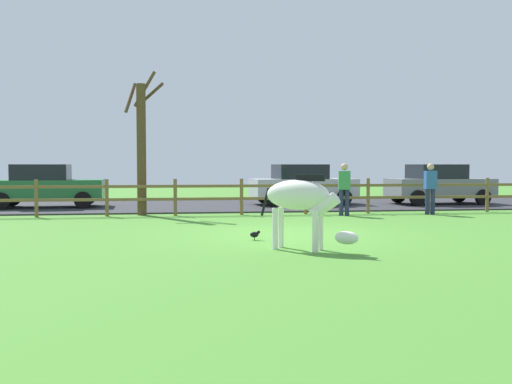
{
  "coord_description": "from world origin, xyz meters",
  "views": [
    {
      "loc": [
        -2.38,
        -12.39,
        1.6
      ],
      "look_at": [
        -0.6,
        1.13,
        0.92
      ],
      "focal_mm": 38.64,
      "sensor_mm": 36.0,
      "label": 1
    }
  ],
  "objects_px": {
    "bare_tree": "(142,144)",
    "zebra": "(302,201)",
    "parked_car_silver": "(302,184)",
    "crow_on_grass": "(255,234)",
    "visitor_left_of_tree": "(430,186)",
    "visitor_right_of_tree": "(344,187)",
    "parked_car_grey": "(439,184)",
    "parked_car_green": "(45,185)"
  },
  "relations": [
    {
      "from": "visitor_left_of_tree",
      "to": "visitor_right_of_tree",
      "type": "distance_m",
      "value": 2.85
    },
    {
      "from": "parked_car_silver",
      "to": "visitor_left_of_tree",
      "type": "distance_m",
      "value": 5.34
    },
    {
      "from": "zebra",
      "to": "parked_car_silver",
      "type": "distance_m",
      "value": 11.18
    },
    {
      "from": "parked_car_green",
      "to": "visitor_left_of_tree",
      "type": "height_order",
      "value": "visitor_left_of_tree"
    },
    {
      "from": "bare_tree",
      "to": "crow_on_grass",
      "type": "bearing_deg",
      "value": -65.88
    },
    {
      "from": "zebra",
      "to": "parked_car_grey",
      "type": "xyz_separation_m",
      "value": [
        7.78,
        10.51,
        -0.08
      ]
    },
    {
      "from": "parked_car_grey",
      "to": "parked_car_green",
      "type": "height_order",
      "value": "same"
    },
    {
      "from": "visitor_right_of_tree",
      "to": "crow_on_grass",
      "type": "bearing_deg",
      "value": -123.79
    },
    {
      "from": "parked_car_grey",
      "to": "visitor_left_of_tree",
      "type": "xyz_separation_m",
      "value": [
        -2.13,
        -3.81,
        0.06
      ]
    },
    {
      "from": "visitor_right_of_tree",
      "to": "bare_tree",
      "type": "bearing_deg",
      "value": 170.75
    },
    {
      "from": "visitor_left_of_tree",
      "to": "parked_car_grey",
      "type": "bearing_deg",
      "value": 60.78
    },
    {
      "from": "bare_tree",
      "to": "visitor_left_of_tree",
      "type": "distance_m",
      "value": 9.3
    },
    {
      "from": "crow_on_grass",
      "to": "parked_car_green",
      "type": "bearing_deg",
      "value": 124.89
    },
    {
      "from": "parked_car_green",
      "to": "visitor_left_of_tree",
      "type": "relative_size",
      "value": 2.51
    },
    {
      "from": "parked_car_grey",
      "to": "parked_car_silver",
      "type": "xyz_separation_m",
      "value": [
        -5.39,
        0.41,
        0.0
      ]
    },
    {
      "from": "visitor_right_of_tree",
      "to": "parked_car_grey",
      "type": "bearing_deg",
      "value": 37.65
    },
    {
      "from": "bare_tree",
      "to": "parked_car_grey",
      "type": "relative_size",
      "value": 1.12
    },
    {
      "from": "zebra",
      "to": "visitor_left_of_tree",
      "type": "bearing_deg",
      "value": 49.86
    },
    {
      "from": "parked_car_green",
      "to": "parked_car_silver",
      "type": "distance_m",
      "value": 9.56
    },
    {
      "from": "bare_tree",
      "to": "zebra",
      "type": "xyz_separation_m",
      "value": [
        3.5,
        -7.69,
        -1.31
      ]
    },
    {
      "from": "bare_tree",
      "to": "zebra",
      "type": "relative_size",
      "value": 2.72
    },
    {
      "from": "bare_tree",
      "to": "parked_car_green",
      "type": "bearing_deg",
      "value": 140.51
    },
    {
      "from": "crow_on_grass",
      "to": "visitor_right_of_tree",
      "type": "xyz_separation_m",
      "value": [
        3.5,
        5.23,
        0.78
      ]
    },
    {
      "from": "bare_tree",
      "to": "crow_on_grass",
      "type": "xyz_separation_m",
      "value": [
        2.8,
        -6.26,
        -2.11
      ]
    },
    {
      "from": "zebra",
      "to": "parked_car_silver",
      "type": "bearing_deg",
      "value": 77.66
    },
    {
      "from": "bare_tree",
      "to": "parked_car_silver",
      "type": "distance_m",
      "value": 6.86
    },
    {
      "from": "bare_tree",
      "to": "visitor_left_of_tree",
      "type": "bearing_deg",
      "value": -6.17
    },
    {
      "from": "crow_on_grass",
      "to": "visitor_left_of_tree",
      "type": "relative_size",
      "value": 0.13
    },
    {
      "from": "zebra",
      "to": "parked_car_silver",
      "type": "xyz_separation_m",
      "value": [
        2.39,
        10.92,
        -0.08
      ]
    },
    {
      "from": "crow_on_grass",
      "to": "parked_car_grey",
      "type": "distance_m",
      "value": 12.44
    },
    {
      "from": "zebra",
      "to": "visitor_right_of_tree",
      "type": "distance_m",
      "value": 7.23
    },
    {
      "from": "bare_tree",
      "to": "parked_car_silver",
      "type": "height_order",
      "value": "bare_tree"
    },
    {
      "from": "bare_tree",
      "to": "visitor_right_of_tree",
      "type": "height_order",
      "value": "bare_tree"
    },
    {
      "from": "parked_car_silver",
      "to": "parked_car_green",
      "type": "bearing_deg",
      "value": -178.77
    },
    {
      "from": "zebra",
      "to": "visitor_left_of_tree",
      "type": "distance_m",
      "value": 8.77
    },
    {
      "from": "zebra",
      "to": "parked_car_grey",
      "type": "bearing_deg",
      "value": 53.48
    },
    {
      "from": "zebra",
      "to": "parked_car_green",
      "type": "xyz_separation_m",
      "value": [
        -7.17,
        10.72,
        -0.08
      ]
    },
    {
      "from": "parked_car_grey",
      "to": "zebra",
      "type": "bearing_deg",
      "value": -126.52
    },
    {
      "from": "bare_tree",
      "to": "visitor_right_of_tree",
      "type": "relative_size",
      "value": 2.8
    },
    {
      "from": "bare_tree",
      "to": "zebra",
      "type": "bearing_deg",
      "value": -65.54
    },
    {
      "from": "crow_on_grass",
      "to": "visitor_left_of_tree",
      "type": "distance_m",
      "value": 8.29
    },
    {
      "from": "zebra",
      "to": "visitor_right_of_tree",
      "type": "xyz_separation_m",
      "value": [
        2.8,
        6.67,
        -0.02
      ]
    }
  ]
}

